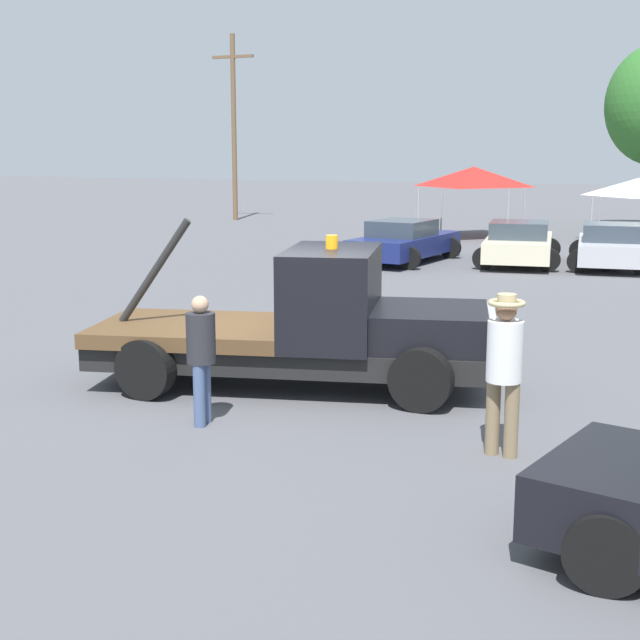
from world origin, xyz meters
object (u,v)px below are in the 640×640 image
at_px(canopy_tent_red, 474,177).
at_px(canopy_tent_white, 639,187).
at_px(parked_car_silver, 610,246).
at_px(utility_pole, 234,123).
at_px(person_near_truck, 504,362).
at_px(parked_car_navy, 404,242).
at_px(parked_car_cream, 519,243).
at_px(tow_truck, 313,328).
at_px(person_at_hood, 201,351).

height_order(canopy_tent_red, canopy_tent_white, canopy_tent_red).
xyz_separation_m(parked_car_silver, utility_pole, (-18.92, 11.86, 4.10)).
bearing_deg(utility_pole, person_near_truck, -57.20).
relative_size(parked_car_navy, utility_pole, 0.55).
bearing_deg(utility_pole, parked_car_cream, -36.74).
bearing_deg(parked_car_cream, utility_pole, 45.70).
height_order(parked_car_navy, utility_pole, utility_pole).
bearing_deg(parked_car_navy, canopy_tent_white, -26.93).
height_order(parked_car_cream, canopy_tent_white, canopy_tent_white).
height_order(parked_car_cream, parked_car_silver, same).
xyz_separation_m(tow_truck, canopy_tent_red, (-2.97, 23.49, 1.51)).
bearing_deg(canopy_tent_white, person_at_hood, -98.24).
xyz_separation_m(parked_car_cream, utility_pole, (-16.24, 12.12, 4.10)).
bearing_deg(parked_car_silver, canopy_tent_white, -7.76).
xyz_separation_m(canopy_tent_white, utility_pole, (-19.19, 3.67, 2.66)).
distance_m(parked_car_silver, utility_pole, 22.70).
bearing_deg(person_near_truck, parked_car_cream, 18.77).
bearing_deg(person_near_truck, canopy_tent_white, 9.28).
height_order(parked_car_navy, canopy_tent_red, canopy_tent_red).
xyz_separation_m(parked_car_navy, parked_car_silver, (6.11, 1.07, -0.00)).
relative_size(parked_car_silver, utility_pole, 0.50).
distance_m(tow_truck, utility_pole, 32.29).
relative_size(tow_truck, parked_car_navy, 1.26).
bearing_deg(person_at_hood, canopy_tent_red, 86.75).
bearing_deg(canopy_tent_white, parked_car_cream, -109.26).
distance_m(parked_car_navy, canopy_tent_red, 8.80).
distance_m(person_at_hood, parked_car_navy, 17.33).
bearing_deg(tow_truck, parked_car_navy, 88.50).
xyz_separation_m(person_near_truck, person_at_hood, (-3.82, -0.28, -0.15)).
distance_m(parked_car_navy, parked_car_silver, 6.21).
distance_m(tow_truck, canopy_tent_white, 24.38).
height_order(tow_truck, canopy_tent_white, tow_truck).
distance_m(person_near_truck, utility_pole, 35.61).
height_order(canopy_tent_red, utility_pole, utility_pole).
height_order(person_near_truck, canopy_tent_white, canopy_tent_white).
relative_size(tow_truck, canopy_tent_red, 1.76).
bearing_deg(person_near_truck, parked_car_navy, 30.03).
bearing_deg(utility_pole, tow_truck, -60.13).
xyz_separation_m(person_at_hood, canopy_tent_red, (-2.37, 25.75, 1.44)).
bearing_deg(parked_car_silver, person_at_hood, 163.08).
bearing_deg(person_at_hood, parked_car_silver, 70.44).
relative_size(person_near_truck, canopy_tent_white, 0.62).
distance_m(tow_truck, canopy_tent_red, 23.73).
bearing_deg(utility_pole, canopy_tent_white, -10.82).
bearing_deg(tow_truck, parked_car_silver, 66.00).
height_order(parked_car_silver, canopy_tent_white, canopy_tent_white).
distance_m(parked_car_navy, canopy_tent_white, 11.34).
xyz_separation_m(canopy_tent_red, canopy_tent_white, (6.20, 0.64, -0.33)).
height_order(person_at_hood, utility_pole, utility_pole).
relative_size(tow_truck, person_near_truck, 3.27).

